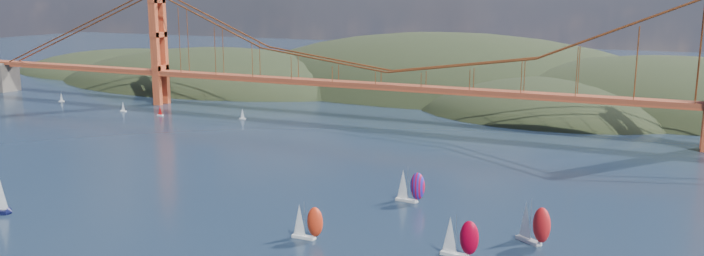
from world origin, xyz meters
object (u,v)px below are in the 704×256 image
at_px(racer_rwb, 410,186).
at_px(racer_2, 533,223).
at_px(racer_1, 459,237).
at_px(racer_0, 307,221).

bearing_deg(racer_rwb, racer_2, -19.82).
bearing_deg(racer_1, racer_rwb, 129.88).
bearing_deg(racer_0, racer_rwb, 71.38).
relative_size(racer_2, racer_rwb, 1.08).
distance_m(racer_0, racer_rwb, 37.70).
height_order(racer_0, racer_1, racer_1).
relative_size(racer_0, racer_rwb, 0.93).
distance_m(racer_0, racer_1, 34.53).
bearing_deg(racer_2, racer_rwb, -174.04).
relative_size(racer_1, racer_rwb, 1.00).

